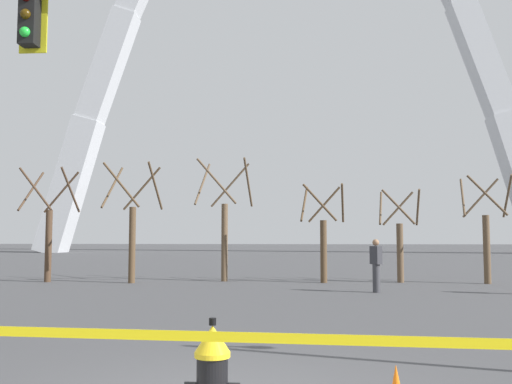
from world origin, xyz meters
name	(u,v)px	position (x,y,z in m)	size (l,w,h in m)	color
fire_hydrant	(212,382)	(0.11, -0.78, 0.47)	(0.46, 0.48, 0.99)	black
caution_tape_barrier	(261,367)	(0.54, -1.13, 0.67)	(5.64, 0.41, 0.97)	#232326
monument_arch	(290,44)	(0.00, 52.53, 21.95)	(53.65, 2.83, 50.29)	silver
tree_far_left	(49,231)	(-8.42, 14.79, 1.86)	(1.93, 1.94, 4.18)	#473323
tree_left_mid	(132,230)	(-5.19, 14.56, 1.91)	(1.98, 1.99, 4.30)	brown
tree_center_left	(224,227)	(-1.96, 15.61, 2.02)	(2.09, 2.11, 4.55)	brown
tree_center_right	(323,239)	(1.72, 15.18, 1.58)	(1.65, 1.66, 3.55)	brown
tree_right_mid	(400,241)	(4.51, 15.52, 1.50)	(1.57, 1.58, 3.37)	brown
tree_far_right	(486,236)	(7.49, 15.19, 1.70)	(1.77, 1.78, 3.82)	brown
pedestrian_walking_left	(376,265)	(3.14, 11.72, 0.82)	(0.36, 0.39, 1.59)	#38383D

